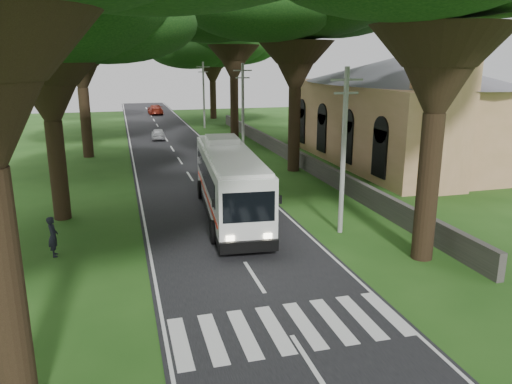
% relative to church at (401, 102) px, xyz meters
% --- Properties ---
extents(ground, '(140.00, 140.00, 0.00)m').
position_rel_church_xyz_m(ground, '(-17.86, -21.55, -4.91)').
color(ground, '#204915').
rests_on(ground, ground).
extents(road, '(8.00, 120.00, 0.04)m').
position_rel_church_xyz_m(road, '(-17.86, 3.45, -4.90)').
color(road, black).
rests_on(road, ground).
extents(crosswalk, '(8.00, 3.00, 0.01)m').
position_rel_church_xyz_m(crosswalk, '(-17.86, -23.55, -4.91)').
color(crosswalk, silver).
rests_on(crosswalk, ground).
extents(property_wall, '(0.35, 50.00, 1.20)m').
position_rel_church_xyz_m(property_wall, '(-8.86, 2.45, -4.31)').
color(property_wall, '#383533').
rests_on(property_wall, ground).
extents(church, '(14.00, 24.00, 11.60)m').
position_rel_church_xyz_m(church, '(0.00, 0.00, 0.00)').
color(church, tan).
rests_on(church, ground).
extents(pole_near, '(1.60, 0.24, 8.00)m').
position_rel_church_xyz_m(pole_near, '(-12.36, -15.55, -0.73)').
color(pole_near, gray).
rests_on(pole_near, ground).
extents(pole_mid, '(1.60, 0.24, 8.00)m').
position_rel_church_xyz_m(pole_mid, '(-12.36, 4.45, -0.73)').
color(pole_mid, gray).
rests_on(pole_mid, ground).
extents(pole_far, '(1.60, 0.24, 8.00)m').
position_rel_church_xyz_m(pole_far, '(-12.36, 24.45, -0.73)').
color(pole_far, gray).
rests_on(pole_far, ground).
extents(tree_l_mida, '(12.99, 12.99, 13.42)m').
position_rel_church_xyz_m(tree_l_mida, '(-25.86, -9.55, 5.60)').
color(tree_l_mida, black).
rests_on(tree_l_mida, ground).
extents(tree_l_midb, '(14.89, 14.89, 15.36)m').
position_rel_church_xyz_m(tree_l_midb, '(-25.36, 8.45, 7.18)').
color(tree_l_midb, black).
rests_on(tree_l_midb, ground).
extents(tree_l_far, '(12.55, 12.55, 15.50)m').
position_rel_church_xyz_m(tree_l_far, '(-26.36, 26.45, 7.69)').
color(tree_l_far, black).
rests_on(tree_l_far, ground).
extents(tree_r_midb, '(14.37, 14.37, 16.19)m').
position_rel_church_xyz_m(tree_r_midb, '(-10.36, 16.45, 8.07)').
color(tree_r_midb, black).
rests_on(tree_r_midb, ground).
extents(tree_r_far, '(16.32, 16.32, 14.02)m').
position_rel_church_xyz_m(tree_r_far, '(-9.36, 34.45, 5.59)').
color(tree_r_far, black).
rests_on(tree_r_far, ground).
extents(coach_bus, '(3.64, 12.44, 3.62)m').
position_rel_church_xyz_m(coach_bus, '(-17.06, -11.46, -2.96)').
color(coach_bus, white).
rests_on(coach_bus, ground).
extents(distant_car_a, '(1.56, 3.53, 1.18)m').
position_rel_church_xyz_m(distant_car_a, '(-18.66, 16.65, -4.29)').
color(distant_car_a, '#9D9EA2').
rests_on(distant_car_a, road).
extents(distant_car_c, '(2.18, 5.17, 1.49)m').
position_rel_church_xyz_m(distant_car_c, '(-17.06, 42.05, -4.13)').
color(distant_car_c, maroon).
rests_on(distant_car_c, road).
extents(pedestrian, '(0.53, 0.71, 1.79)m').
position_rel_church_xyz_m(pedestrian, '(-25.69, -15.11, -4.01)').
color(pedestrian, black).
rests_on(pedestrian, ground).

